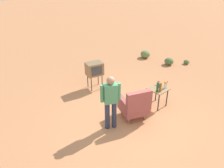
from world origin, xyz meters
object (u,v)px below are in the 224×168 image
object	(u,v)px
bottle_wine_green	(157,87)
soda_can_blue	(160,86)
bottle_tall_amber	(160,87)
flower_vase	(166,84)
armchair	(135,105)
person_standing	(111,100)
side_table	(158,91)
tv_on_stand	(94,69)
soda_can_red	(158,83)

from	to	relation	value
bottle_wine_green	soda_can_blue	size ratio (longest dim) A/B	2.62
bottle_tall_amber	flower_vase	xyz separation A→B (m)	(-0.32, -0.03, -0.00)
armchair	person_standing	size ratio (longest dim) A/B	0.65
person_standing	bottle_tall_amber	world-z (taller)	person_standing
bottle_tall_amber	flower_vase	bearing A→B (deg)	-174.67
bottle_wine_green	soda_can_blue	distance (m)	0.31
armchair	side_table	distance (m)	1.07
flower_vase	soda_can_blue	bearing A→B (deg)	-55.82
person_standing	bottle_wine_green	size ratio (longest dim) A/B	5.12
bottle_tall_amber	person_standing	bearing A→B (deg)	-10.74
person_standing	bottle_tall_amber	size ratio (longest dim) A/B	5.47
armchair	bottle_tall_amber	bearing A→B (deg)	170.06
flower_vase	person_standing	bearing A→B (deg)	-8.35
tv_on_stand	person_standing	size ratio (longest dim) A/B	0.63
armchair	flower_vase	world-z (taller)	armchair
armchair	side_table	bearing A→B (deg)	179.60
tv_on_stand	person_standing	world-z (taller)	person_standing
tv_on_stand	bottle_tall_amber	bearing A→B (deg)	104.46
person_standing	soda_can_red	distance (m)	2.12
side_table	bottle_tall_amber	world-z (taller)	bottle_tall_amber
armchair	tv_on_stand	distance (m)	2.39
armchair	flower_vase	size ratio (longest dim) A/B	4.00
armchair	flower_vase	xyz separation A→B (m)	(-1.26, 0.14, 0.30)
armchair	bottle_tall_amber	xyz separation A→B (m)	(-0.95, 0.17, 0.31)
side_table	bottle_tall_amber	size ratio (longest dim) A/B	2.18
person_standing	bottle_wine_green	world-z (taller)	person_standing
soda_can_red	side_table	bearing A→B (deg)	38.54
side_table	soda_can_red	distance (m)	0.32
soda_can_red	soda_can_blue	xyz separation A→B (m)	(0.12, 0.16, 0.00)
bottle_wine_green	soda_can_blue	bearing A→B (deg)	-159.71
bottle_wine_green	flower_vase	size ratio (longest dim) A/B	1.21
side_table	bottle_wine_green	size ratio (longest dim) A/B	2.05
soda_can_red	bottle_tall_amber	xyz separation A→B (m)	(0.34, 0.33, 0.09)
person_standing	bottle_wine_green	bearing A→B (deg)	171.30
armchair	soda_can_blue	xyz separation A→B (m)	(-1.17, -0.01, 0.22)
armchair	tv_on_stand	bearing A→B (deg)	-97.24
soda_can_red	flower_vase	size ratio (longest dim) A/B	0.46
side_table	bottle_tall_amber	bearing A→B (deg)	52.17
soda_can_blue	flower_vase	xyz separation A→B (m)	(-0.10, 0.14, 0.09)
bottle_wine_green	tv_on_stand	bearing A→B (deg)	-76.29
tv_on_stand	flower_vase	size ratio (longest dim) A/B	3.89
armchair	bottle_wine_green	world-z (taller)	armchair
bottle_wine_green	armchair	bearing A→B (deg)	-5.93
bottle_wine_green	soda_can_blue	world-z (taller)	bottle_wine_green
tv_on_stand	soda_can_blue	bearing A→B (deg)	110.31
flower_vase	soda_can_red	bearing A→B (deg)	-94.51
bottle_wine_green	flower_vase	world-z (taller)	bottle_wine_green
armchair	soda_can_blue	bearing A→B (deg)	-179.64
soda_can_red	person_standing	bearing A→B (deg)	-0.12
soda_can_red	bottle_wine_green	xyz separation A→B (m)	(0.39, 0.26, 0.10)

